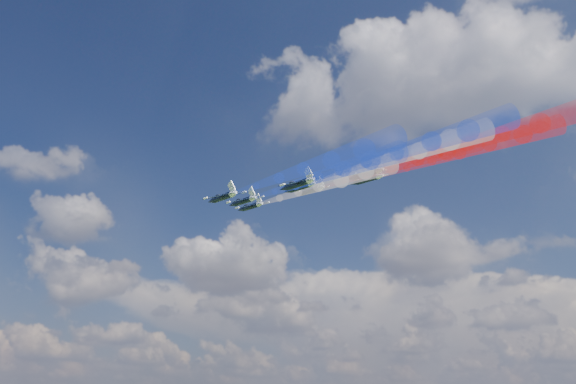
% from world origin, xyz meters
% --- Properties ---
extents(jet_lead, '(15.66, 14.96, 7.26)m').
position_xyz_m(jet_lead, '(8.72, 32.85, 161.83)').
color(jet_lead, black).
extents(trail_lead, '(41.82, 27.02, 9.25)m').
position_xyz_m(trail_lead, '(33.13, 18.98, 159.29)').
color(trail_lead, white).
extents(jet_inner_left, '(15.66, 14.96, 7.26)m').
position_xyz_m(jet_inner_left, '(14.04, 19.33, 158.55)').
color(jet_inner_left, black).
extents(trail_inner_left, '(41.82, 27.02, 9.25)m').
position_xyz_m(trail_inner_left, '(38.45, 5.46, 156.00)').
color(trail_inner_left, blue).
extents(jet_inner_right, '(15.66, 14.96, 7.26)m').
position_xyz_m(jet_inner_right, '(25.04, 33.50, 163.99)').
color(jet_inner_right, black).
extents(trail_inner_right, '(41.82, 27.02, 9.25)m').
position_xyz_m(trail_inner_right, '(49.45, 19.63, 161.45)').
color(trail_inner_right, red).
extents(jet_outer_left, '(15.66, 14.96, 7.26)m').
position_xyz_m(jet_outer_left, '(17.71, 3.96, 154.36)').
color(jet_outer_left, black).
extents(trail_outer_left, '(41.82, 27.02, 9.25)m').
position_xyz_m(trail_outer_left, '(42.12, -9.91, 151.81)').
color(trail_outer_left, blue).
extents(jet_center_third, '(15.66, 14.96, 7.26)m').
position_xyz_m(jet_center_third, '(28.49, 19.44, 159.90)').
color(jet_center_third, black).
extents(trail_center_third, '(41.82, 27.02, 9.25)m').
position_xyz_m(trail_center_third, '(52.90, 5.57, 157.35)').
color(trail_center_third, white).
extents(jet_outer_right, '(15.66, 14.96, 7.26)m').
position_xyz_m(jet_outer_right, '(39.23, 35.34, 165.37)').
color(jet_outer_right, black).
extents(trail_outer_right, '(41.82, 27.02, 9.25)m').
position_xyz_m(trail_outer_right, '(63.64, 21.47, 162.82)').
color(trail_outer_right, red).
extents(jet_rear_left, '(15.66, 14.96, 7.26)m').
position_xyz_m(jet_rear_left, '(33.30, 7.26, 155.95)').
color(jet_rear_left, black).
extents(trail_rear_left, '(41.82, 27.02, 9.25)m').
position_xyz_m(trail_rear_left, '(57.71, -6.60, 153.40)').
color(trail_rear_left, blue).
extents(jet_rear_right, '(15.66, 14.96, 7.26)m').
position_xyz_m(jet_rear_right, '(42.73, 23.43, 162.17)').
color(jet_rear_right, black).
extents(trail_rear_right, '(41.82, 27.02, 9.25)m').
position_xyz_m(trail_rear_right, '(67.14, 9.57, 159.62)').
color(trail_rear_right, red).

